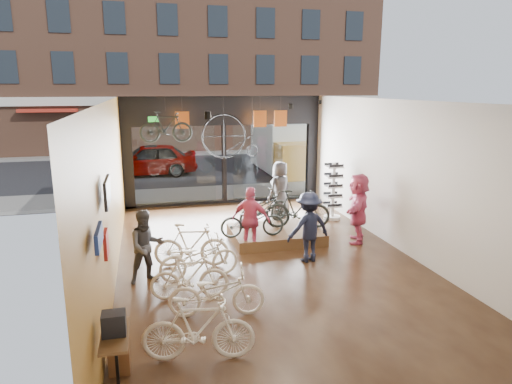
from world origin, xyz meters
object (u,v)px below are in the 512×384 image
object	(u,v)px
display_platform	(275,235)
floor_bike_4	(199,258)
floor_bike_2	(217,292)
display_bike_right	(264,208)
penny_farthing	(233,137)
floor_bike_3	(189,277)
customer_3	(309,227)
sunglasses_rack	(333,191)
box_truck	(286,149)
street_car	(149,160)
customer_5	(358,208)
customer_2	(251,220)
floor_bike_5	(191,245)
floor_bike_1	(198,329)
display_bike_left	(252,221)
customer_1	(146,246)
hung_bike	(166,127)
display_bike_mid	(297,209)
customer_4	(280,189)

from	to	relation	value
display_platform	floor_bike_4	bearing A→B (deg)	-138.54
floor_bike_2	display_bike_right	size ratio (longest dim) A/B	0.96
penny_farthing	floor_bike_3	bearing A→B (deg)	-108.78
floor_bike_2	customer_3	world-z (taller)	customer_3
display_bike_right	sunglasses_rack	world-z (taller)	sunglasses_rack
box_truck	penny_farthing	bearing A→B (deg)	-121.42
street_car	customer_5	world-z (taller)	customer_5
customer_3	sunglasses_rack	xyz separation A→B (m)	(2.00, 3.22, 0.05)
floor_bike_3	sunglasses_rack	distance (m)	6.78
display_bike_right	customer_2	bearing A→B (deg)	121.94
street_car	floor_bike_5	size ratio (longest dim) A/B	2.59
floor_bike_1	sunglasses_rack	bearing A→B (deg)	-27.16
floor_bike_2	floor_bike_5	size ratio (longest dim) A/B	1.01
customer_3	sunglasses_rack	bearing A→B (deg)	-132.81
display_bike_left	penny_farthing	size ratio (longest dim) A/B	0.92
customer_1	penny_farthing	world-z (taller)	penny_farthing
hung_bike	box_truck	bearing A→B (deg)	-40.47
display_bike_mid	hung_bike	xyz separation A→B (m)	(-3.32, 2.69, 2.09)
floor_bike_4	customer_2	xyz separation A→B (m)	(1.48, 1.35, 0.38)
floor_bike_3	display_bike_right	size ratio (longest dim) A/B	0.84
floor_bike_3	customer_1	world-z (taller)	customer_1
customer_2	sunglasses_rack	size ratio (longest dim) A/B	0.93
floor_bike_2	display_bike_mid	bearing A→B (deg)	-28.51
floor_bike_1	display_bike_mid	distance (m)	6.15
customer_3	floor_bike_1	bearing A→B (deg)	37.83
floor_bike_2	floor_bike_4	world-z (taller)	floor_bike_4
display_bike_left	display_bike_right	size ratio (longest dim) A/B	0.91
floor_bike_1	customer_3	size ratio (longest dim) A/B	1.02
floor_bike_5	display_bike_mid	distance (m)	3.35
box_truck	floor_bike_4	xyz separation A→B (m)	(-5.65, -11.55, -0.75)
floor_bike_1	penny_farthing	world-z (taller)	penny_farthing
floor_bike_5	display_bike_left	bearing A→B (deg)	-50.89
floor_bike_1	penny_farthing	bearing A→B (deg)	-4.87
floor_bike_2	customer_4	distance (m)	6.85
display_platform	customer_2	distance (m)	1.32
customer_3	display_bike_left	bearing A→B (deg)	-59.21
customer_4	hung_bike	xyz separation A→B (m)	(-3.51, 0.40, 2.03)
floor_bike_1	display_bike_right	xyz separation A→B (m)	(2.51, 5.64, 0.26)
display_platform	sunglasses_rack	world-z (taller)	sunglasses_rack
floor_bike_2	hung_bike	bearing A→B (deg)	12.23
customer_2	customer_3	xyz separation A→B (m)	(1.19, -0.95, 0.01)
street_car	display_bike_mid	size ratio (longest dim) A/B	2.51
sunglasses_rack	penny_farthing	xyz separation A→B (m)	(-2.87, 1.63, 1.60)
customer_2	penny_farthing	xyz separation A→B (m)	(0.32, 3.90, 1.66)
penny_farthing	display_bike_right	bearing A→B (deg)	-83.15
floor_bike_4	sunglasses_rack	distance (m)	5.93
floor_bike_1	floor_bike_2	bearing A→B (deg)	-10.51
street_car	floor_bike_4	size ratio (longest dim) A/B	2.55
floor_bike_4	display_bike_right	xyz separation A→B (m)	(2.13, 2.55, 0.32)
floor_bike_1	floor_bike_4	distance (m)	3.12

